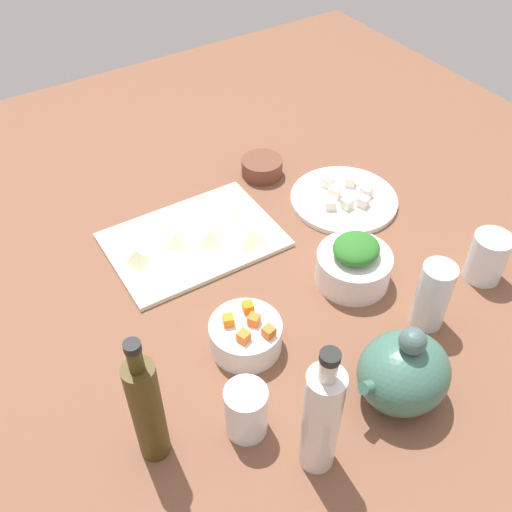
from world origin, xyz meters
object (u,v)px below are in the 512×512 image
drinking_glass_0 (433,296)px  drinking_glass_2 (488,257)px  bottle_0 (321,419)px  bottle_1 (147,409)px  bowl_carrots (246,336)px  plate_tofu (344,200)px  teapot (404,372)px  drinking_glass_1 (246,411)px  bowl_small_side (262,167)px  bowl_greens (353,268)px  cutting_board (193,240)px

drinking_glass_0 → drinking_glass_2: size_ratio=1.36×
bottle_0 → bottle_1: (19.34, -14.11, -0.05)cm
bowl_carrots → bottle_0: size_ratio=0.49×
plate_tofu → teapot: size_ratio=1.44×
plate_tofu → drinking_glass_1: drinking_glass_1 is taller
bottle_1 → drinking_glass_0: (-51.79, 3.67, -4.09)cm
bowl_small_side → drinking_glass_1: 66.04cm
plate_tofu → bottle_1: (60.98, 31.22, 10.24)cm
bowl_small_side → drinking_glass_0: drinking_glass_0 is taller
bowl_greens → drinking_glass_0: 16.29cm
drinking_glass_2 → drinking_glass_1: bearing=3.2°
plate_tofu → teapot: teapot is taller
bowl_carrots → drinking_glass_2: drinking_glass_2 is taller
bowl_carrots → bottle_1: bearing=22.8°
drinking_glass_0 → drinking_glass_1: 38.54cm
plate_tofu → bowl_greens: size_ratio=1.66×
cutting_board → drinking_glass_2: (-42.40, 38.79, 4.48)cm
cutting_board → bottle_1: bottle_1 is taller
cutting_board → bottle_1: 47.21cm
bowl_small_side → drinking_glass_1: (37.98, 53.96, 2.71)cm
plate_tofu → bowl_small_side: bearing=-62.2°
cutting_board → bowl_small_side: (-24.67, -12.02, 1.54)cm
teapot → drinking_glass_2: (-32.14, -11.35, -1.40)cm
cutting_board → bottle_0: bottle_0 is taller
drinking_glass_1 → drinking_glass_2: bearing=-176.8°
bowl_small_side → teapot: (14.41, 62.17, 4.33)cm
teapot → cutting_board: bearing=-78.4°
teapot → drinking_glass_1: size_ratio=1.73×
cutting_board → bowl_greens: (-20.50, 26.07, 2.74)cm
bottle_0 → bowl_carrots: bearing=-95.4°
bowl_greens → bottle_0: (27.78, 25.65, 7.66)cm
drinking_glass_1 → bowl_greens: bearing=-154.9°
bowl_greens → teapot: (10.24, 24.08, 3.13)cm
bowl_carrots → bowl_small_side: bearing=-126.3°
drinking_glass_0 → bowl_small_side: bearing=-89.5°
cutting_board → bottle_0: (7.28, 51.72, 10.39)cm
cutting_board → drinking_glass_2: size_ratio=3.43×
teapot → drinking_glass_1: bearing=-19.2°
drinking_glass_1 → drinking_glass_2: 55.80cm
bowl_small_side → drinking_glass_0: bearing=90.5°
bottle_1 → drinking_glass_0: size_ratio=1.89×
plate_tofu → bowl_small_side: (9.70, -18.41, 1.44)cm
bowl_greens → bottle_1: size_ratio=0.56×
drinking_glass_0 → drinking_glass_2: 17.49cm
plate_tofu → bottle_1: size_ratio=0.93×
bottle_0 → drinking_glass_1: bearing=-58.3°
bottle_0 → drinking_glass_2: bottle_0 is taller
plate_tofu → bottle_0: (41.65, 45.33, 10.29)cm
plate_tofu → bottle_0: bottle_0 is taller
bowl_greens → bottle_1: 49.10cm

